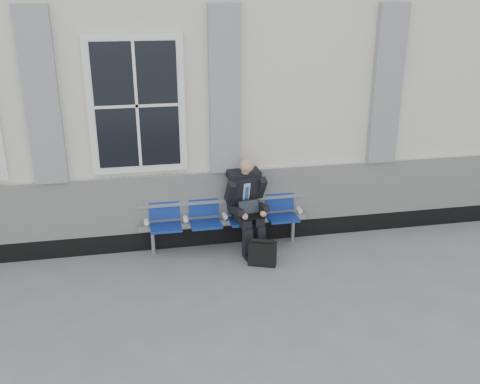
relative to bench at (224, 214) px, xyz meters
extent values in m
plane|color=slate|center=(-1.55, -1.32, -0.55)|extent=(70.00, 70.00, 0.00)
cube|color=silver|center=(-1.55, 2.18, 1.55)|extent=(14.00, 4.00, 4.20)
cube|color=black|center=(-1.55, 0.15, -0.40)|extent=(14.00, 0.10, 0.30)
cube|color=silver|center=(-1.55, 0.14, 0.20)|extent=(14.00, 0.08, 0.90)
cube|color=gray|center=(-2.45, 0.12, 1.85)|extent=(0.45, 0.14, 2.40)
cube|color=gray|center=(0.05, 0.12, 1.85)|extent=(0.45, 0.14, 2.40)
cube|color=gray|center=(2.55, 0.12, 1.85)|extent=(0.45, 0.14, 2.40)
cube|color=white|center=(-1.20, 0.14, 1.70)|extent=(1.35, 0.10, 1.95)
cube|color=black|center=(-1.20, 0.09, 1.70)|extent=(1.15, 0.02, 1.75)
cube|color=#9EA0A3|center=(0.00, -0.02, -0.13)|extent=(2.60, 0.07, 0.07)
cube|color=#9EA0A3|center=(0.00, 0.10, 0.18)|extent=(2.60, 0.05, 0.05)
cylinder|color=#9EA0A3|center=(-1.10, -0.02, -0.36)|extent=(0.06, 0.06, 0.39)
cylinder|color=#9EA0A3|center=(1.10, -0.02, -0.36)|extent=(0.06, 0.06, 0.39)
cube|color=navy|center=(-0.90, -0.10, -0.10)|extent=(0.46, 0.42, 0.07)
cube|color=navy|center=(-0.90, 0.11, 0.16)|extent=(0.46, 0.10, 0.40)
cube|color=navy|center=(-0.30, -0.10, -0.10)|extent=(0.46, 0.42, 0.07)
cube|color=navy|center=(-0.30, 0.11, 0.16)|extent=(0.46, 0.10, 0.40)
cube|color=navy|center=(0.30, -0.10, -0.10)|extent=(0.46, 0.42, 0.07)
cube|color=navy|center=(0.30, 0.11, 0.16)|extent=(0.46, 0.10, 0.40)
cube|color=navy|center=(0.90, -0.10, -0.10)|extent=(0.46, 0.42, 0.07)
cube|color=navy|center=(0.90, 0.11, 0.16)|extent=(0.46, 0.10, 0.40)
cylinder|color=white|center=(-1.18, -0.07, 0.00)|extent=(0.07, 0.12, 0.07)
cylinder|color=white|center=(-0.60, -0.07, 0.00)|extent=(0.07, 0.12, 0.07)
cylinder|color=white|center=(0.00, -0.07, 0.00)|extent=(0.07, 0.12, 0.07)
cylinder|color=white|center=(0.60, -0.07, 0.00)|extent=(0.07, 0.12, 0.07)
cylinder|color=white|center=(1.18, -0.07, 0.00)|extent=(0.07, 0.12, 0.07)
cube|color=black|center=(0.28, -0.50, -0.51)|extent=(0.16, 0.28, 0.09)
cube|color=black|center=(0.48, -0.47, -0.51)|extent=(0.16, 0.28, 0.09)
cube|color=black|center=(0.27, -0.44, -0.31)|extent=(0.14, 0.15, 0.47)
cube|color=black|center=(0.47, -0.41, -0.31)|extent=(0.14, 0.15, 0.47)
cube|color=black|center=(0.23, -0.22, -0.01)|extent=(0.22, 0.48, 0.14)
cube|color=black|center=(0.43, -0.19, -0.01)|extent=(0.22, 0.48, 0.14)
cube|color=black|center=(0.30, 0.00, 0.33)|extent=(0.48, 0.42, 0.65)
cube|color=#A9BCDE|center=(0.32, -0.12, 0.35)|extent=(0.12, 0.11, 0.36)
cube|color=#21519B|center=(0.32, -0.13, 0.33)|extent=(0.06, 0.09, 0.30)
cube|color=black|center=(0.30, -0.03, 0.63)|extent=(0.52, 0.32, 0.15)
cylinder|color=tan|center=(0.31, -0.08, 0.70)|extent=(0.11, 0.11, 0.10)
sphere|color=tan|center=(0.32, -0.14, 0.81)|extent=(0.21, 0.21, 0.21)
cube|color=black|center=(0.07, -0.15, 0.41)|extent=(0.15, 0.30, 0.38)
cube|color=black|center=(0.56, -0.06, 0.41)|extent=(0.15, 0.30, 0.38)
cube|color=black|center=(0.15, -0.32, 0.16)|extent=(0.15, 0.33, 0.14)
cube|color=black|center=(0.55, -0.25, 0.16)|extent=(0.15, 0.33, 0.14)
sphere|color=tan|center=(0.23, -0.45, 0.12)|extent=(0.09, 0.09, 0.09)
sphere|color=tan|center=(0.51, -0.40, 0.12)|extent=(0.09, 0.09, 0.09)
cube|color=black|center=(0.36, -0.34, 0.07)|extent=(0.37, 0.29, 0.02)
cube|color=black|center=(0.34, -0.23, 0.18)|extent=(0.35, 0.15, 0.22)
cube|color=black|center=(0.34, -0.24, 0.18)|extent=(0.31, 0.12, 0.18)
cube|color=black|center=(0.44, -0.70, -0.37)|extent=(0.43, 0.30, 0.36)
cylinder|color=black|center=(0.44, -0.70, -0.17)|extent=(0.32, 0.17, 0.06)
camera|label=1|loc=(-1.25, -7.44, 3.19)|focal=40.00mm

